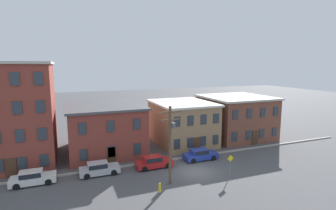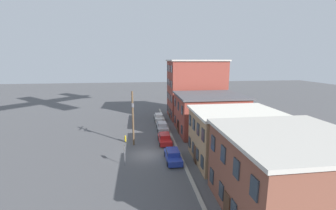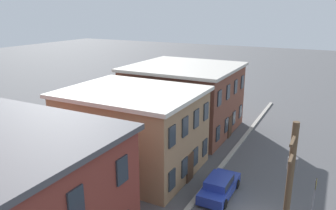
% 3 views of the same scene
% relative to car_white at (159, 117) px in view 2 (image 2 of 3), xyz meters
% --- Properties ---
extents(ground_plane, '(200.00, 200.00, 0.00)m').
position_rel_car_white_xyz_m(ground_plane, '(17.27, -3.36, -0.75)').
color(ground_plane, '#4C4C4F').
extents(kerb_strip, '(56.00, 0.36, 0.16)m').
position_rel_car_white_xyz_m(kerb_strip, '(17.27, 1.14, -0.67)').
color(kerb_strip, '#9E998E').
rests_on(kerb_strip, ground_plane).
extents(apartment_corner, '(9.40, 12.11, 12.66)m').
position_rel_car_white_xyz_m(apartment_corner, '(-2.33, 8.44, 5.59)').
color(apartment_corner, brown).
rests_on(apartment_corner, ground_plane).
extents(apartment_midblock, '(10.36, 11.49, 6.75)m').
position_rel_car_white_xyz_m(apartment_midblock, '(8.58, 8.12, 2.64)').
color(apartment_midblock, brown).
rests_on(apartment_midblock, ground_plane).
extents(apartment_far, '(8.60, 10.47, 6.56)m').
position_rel_car_white_xyz_m(apartment_far, '(20.46, 7.61, 2.54)').
color(apartment_far, '#9E7A56').
rests_on(apartment_far, ground_plane).
extents(apartment_annex, '(10.60, 10.75, 6.99)m').
position_rel_car_white_xyz_m(apartment_annex, '(30.58, 7.75, 2.76)').
color(apartment_annex, brown).
rests_on(apartment_annex, ground_plane).
extents(car_white, '(4.40, 1.92, 1.43)m').
position_rel_car_white_xyz_m(car_white, '(0.00, 0.00, 0.00)').
color(car_white, silver).
rests_on(car_white, ground_plane).
extents(car_silver, '(4.40, 1.92, 1.43)m').
position_rel_car_white_xyz_m(car_silver, '(6.70, -0.03, 0.00)').
color(car_silver, '#B7B7BC').
rests_on(car_silver, ground_plane).
extents(car_red, '(4.40, 1.92, 1.43)m').
position_rel_car_white_xyz_m(car_red, '(13.09, -0.34, 0.00)').
color(car_red, '#B21E1E').
rests_on(car_red, ground_plane).
extents(car_blue, '(4.40, 1.92, 1.43)m').
position_rel_car_white_xyz_m(car_blue, '(19.53, -0.06, 0.00)').
color(car_blue, '#233899').
rests_on(car_blue, ground_plane).
extents(caution_sign, '(0.90, 0.08, 2.64)m').
position_rel_car_white_xyz_m(caution_sign, '(20.02, -6.06, 1.00)').
color(caution_sign, slate).
rests_on(caution_sign, ground_plane).
extents(utility_pole, '(2.40, 0.44, 8.19)m').
position_rel_car_white_xyz_m(utility_pole, '(13.36, -5.10, 3.86)').
color(utility_pole, brown).
rests_on(utility_pole, ground_plane).
extents(fire_hydrant, '(0.24, 0.34, 0.96)m').
position_rel_car_white_xyz_m(fire_hydrant, '(11.70, -6.42, -0.27)').
color(fire_hydrant, yellow).
rests_on(fire_hydrant, ground_plane).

